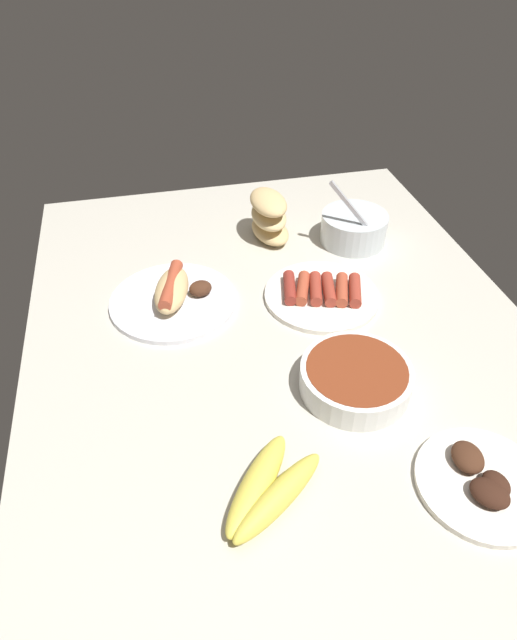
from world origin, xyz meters
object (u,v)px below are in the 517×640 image
Objects in this scene: banana_bunch at (268,490)px; bowl_chili at (356,378)px; bread_stack at (269,216)px; bowl_coleslaw at (354,227)px; plate_hotdog_assembled at (174,295)px; plate_grilled_meat at (482,481)px; plate_sausages at (322,293)px.

bowl_chili reaches higher than banana_bunch.
bowl_chili is at bearing 3.08° from bread_stack.
bowl_coleslaw reaches higher than plate_hotdog_assembled.
bowl_chili is 0.97× the size of plate_grilled_meat.
plate_hotdog_assembled reaches higher than bowl_chili.
bowl_chili is at bearing 42.05° from plate_hotdog_assembled.
plate_hotdog_assembled is 60.77cm from plate_grilled_meat.
plate_grilled_meat is at bearing 80.68° from banana_bunch.
plate_grilled_meat is 68.96cm from bread_stack.
plate_grilled_meat is at bearing 10.91° from bread_stack.
banana_bunch is 28.94cm from plate_grilled_meat.
plate_hotdog_assembled is at bearing -99.67° from plate_sausages.
plate_grilled_meat is at bearing 10.62° from plate_sausages.
banana_bunch is at bearing -99.32° from plate_grilled_meat.
bowl_chili is 0.73× the size of plate_hotdog_assembled.
bowl_coleslaw is at bearing 175.68° from plate_grilled_meat.
bread_stack is at bearing -169.09° from plate_grilled_meat.
bowl_coleslaw reaches higher than plate_sausages.
plate_sausages is (-23.65, 2.22, -1.46)cm from bowl_chili.
bowl_chili is 0.80× the size of plate_sausages.
bread_stack reaches higher than plate_hotdog_assembled.
plate_hotdog_assembled is 29.92cm from bread_stack.
bread_stack is at bearing 166.14° from banana_bunch.
bowl_coleslaw is at bearing 72.92° from bread_stack.
bowl_coleslaw is (-57.45, 33.24, 1.82)cm from banana_bunch.
bowl_chili is (-15.80, 18.06, 0.75)cm from banana_bunch.
bowl_coleslaw reaches higher than bowl_chili.
bread_stack reaches higher than bowl_chili.
bread_stack is at bearing -176.92° from bowl_chili.
plate_hotdog_assembled is at bearing -137.95° from bowl_chili.
plate_hotdog_assembled is at bearing -170.30° from banana_bunch.
plate_sausages is at bearing 152.81° from banana_bunch.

